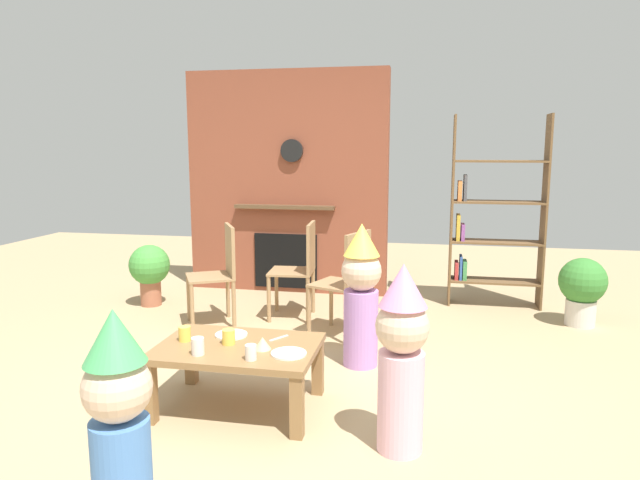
% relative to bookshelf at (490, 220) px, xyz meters
% --- Properties ---
extents(ground_plane, '(12.00, 12.00, 0.00)m').
position_rel_bookshelf_xyz_m(ground_plane, '(-1.48, -2.40, -0.87)').
color(ground_plane, tan).
extents(brick_fireplace_feature, '(2.20, 0.28, 2.40)m').
position_rel_bookshelf_xyz_m(brick_fireplace_feature, '(-2.13, 0.20, 0.32)').
color(brick_fireplace_feature, brown).
rests_on(brick_fireplace_feature, ground_plane).
extents(bookshelf, '(0.90, 0.28, 1.90)m').
position_rel_bookshelf_xyz_m(bookshelf, '(0.00, 0.00, 0.00)').
color(bookshelf, brown).
rests_on(bookshelf, ground_plane).
extents(coffee_table, '(0.96, 0.67, 0.40)m').
position_rel_bookshelf_xyz_m(coffee_table, '(-1.71, -2.68, -0.53)').
color(coffee_table, olive).
rests_on(coffee_table, ground_plane).
extents(paper_cup_near_left, '(0.06, 0.06, 0.09)m').
position_rel_bookshelf_xyz_m(paper_cup_near_left, '(-1.55, -2.90, -0.43)').
color(paper_cup_near_left, silver).
rests_on(paper_cup_near_left, coffee_table).
extents(paper_cup_near_right, '(0.07, 0.07, 0.10)m').
position_rel_bookshelf_xyz_m(paper_cup_near_right, '(-1.88, -2.88, -0.42)').
color(paper_cup_near_right, silver).
rests_on(paper_cup_near_right, coffee_table).
extents(paper_cup_center, '(0.07, 0.07, 0.09)m').
position_rel_bookshelf_xyz_m(paper_cup_center, '(-2.05, -2.67, -0.42)').
color(paper_cup_center, '#F2CC4C').
rests_on(paper_cup_center, coffee_table).
extents(paper_cup_far_left, '(0.08, 0.08, 0.09)m').
position_rel_bookshelf_xyz_m(paper_cup_far_left, '(-1.77, -2.68, -0.42)').
color(paper_cup_far_left, '#F2CC4C').
rests_on(paper_cup_far_left, coffee_table).
extents(paper_plate_front, '(0.21, 0.21, 0.01)m').
position_rel_bookshelf_xyz_m(paper_plate_front, '(-1.36, -2.78, -0.46)').
color(paper_plate_front, white).
rests_on(paper_plate_front, coffee_table).
extents(paper_plate_rear, '(0.20, 0.20, 0.01)m').
position_rel_bookshelf_xyz_m(paper_plate_rear, '(-1.80, -2.53, -0.46)').
color(paper_plate_rear, white).
rests_on(paper_plate_rear, coffee_table).
extents(birthday_cake_slice, '(0.10, 0.10, 0.07)m').
position_rel_bookshelf_xyz_m(birthday_cake_slice, '(-1.54, -2.72, -0.43)').
color(birthday_cake_slice, '#EAC68C').
rests_on(birthday_cake_slice, coffee_table).
extents(table_fork, '(0.10, 0.13, 0.01)m').
position_rel_bookshelf_xyz_m(table_fork, '(-1.49, -2.52, -0.47)').
color(table_fork, silver).
rests_on(table_fork, coffee_table).
extents(child_with_cone_hat, '(0.27, 0.27, 0.98)m').
position_rel_bookshelf_xyz_m(child_with_cone_hat, '(-1.76, -3.90, -0.35)').
color(child_with_cone_hat, '#4C7FC6').
rests_on(child_with_cone_hat, ground_plane).
extents(child_in_pink, '(0.28, 0.28, 1.01)m').
position_rel_bookshelf_xyz_m(child_in_pink, '(-0.71, -2.98, -0.34)').
color(child_in_pink, '#EAB2C6').
rests_on(child_in_pink, ground_plane).
extents(child_by_the_chairs, '(0.29, 0.29, 1.05)m').
position_rel_bookshelf_xyz_m(child_by_the_chairs, '(-1.06, -1.85, -0.32)').
color(child_by_the_chairs, '#B27FCC').
rests_on(child_by_the_chairs, ground_plane).
extents(dining_chair_left, '(0.54, 0.54, 0.90)m').
position_rel_bookshelf_xyz_m(dining_chair_left, '(-2.42, -1.11, -0.36)').
color(dining_chair_left, '#9E7A51').
rests_on(dining_chair_left, ground_plane).
extents(dining_chair_middle, '(0.43, 0.43, 0.90)m').
position_rel_bookshelf_xyz_m(dining_chair_middle, '(-1.75, -0.79, -0.36)').
color(dining_chair_middle, '#9E7A51').
rests_on(dining_chair_middle, ground_plane).
extents(dining_chair_right, '(0.52, 0.52, 0.90)m').
position_rel_bookshelf_xyz_m(dining_chair_right, '(-1.24, -1.24, -0.36)').
color(dining_chair_right, '#9E7A51').
rests_on(dining_chair_right, ground_plane).
extents(potted_plant_tall, '(0.41, 0.41, 0.61)m').
position_rel_bookshelf_xyz_m(potted_plant_tall, '(0.77, -0.54, -0.52)').
color(potted_plant_tall, beige).
rests_on(potted_plant_tall, ground_plane).
extents(potted_plant_short, '(0.40, 0.40, 0.62)m').
position_rel_bookshelf_xyz_m(potted_plant_short, '(-3.34, -0.68, -0.49)').
color(potted_plant_short, '#9E5B42').
rests_on(potted_plant_short, ground_plane).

